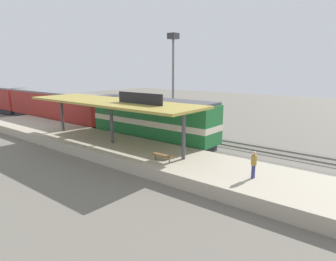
% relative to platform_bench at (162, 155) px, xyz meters
% --- Properties ---
extents(ground_plane, '(120.00, 120.00, 0.00)m').
position_rel_platform_bench_xyz_m(ground_plane, '(8.00, 7.13, -1.34)').
color(ground_plane, '#666056').
extents(track_near, '(3.20, 110.00, 0.16)m').
position_rel_platform_bench_xyz_m(track_near, '(6.00, 7.13, -1.31)').
color(track_near, '#565249').
rests_on(track_near, ground).
extents(track_far, '(3.20, 110.00, 0.16)m').
position_rel_platform_bench_xyz_m(track_far, '(10.60, 7.13, -1.31)').
color(track_far, '#565249').
rests_on(track_far, ground).
extents(platform, '(6.00, 44.00, 0.90)m').
position_rel_platform_bench_xyz_m(platform, '(1.40, 7.13, -0.89)').
color(platform, '#A89E89').
rests_on(platform, ground).
extents(station_canopy, '(5.20, 18.00, 4.70)m').
position_rel_platform_bench_xyz_m(station_canopy, '(1.40, 7.04, 3.19)').
color(station_canopy, '#47474C').
rests_on(station_canopy, platform).
extents(platform_bench, '(0.44, 1.70, 0.50)m').
position_rel_platform_bench_xyz_m(platform_bench, '(0.00, 0.00, 0.00)').
color(platform_bench, '#333338').
rests_on(platform_bench, platform).
extents(locomotive, '(2.93, 14.43, 4.44)m').
position_rel_platform_bench_xyz_m(locomotive, '(6.00, 6.39, 1.07)').
color(locomotive, '#28282D').
rests_on(locomotive, track_near).
extents(passenger_carriage_front, '(2.90, 20.00, 4.24)m').
position_rel_platform_bench_xyz_m(passenger_carriage_front, '(6.00, 24.39, 0.97)').
color(passenger_carriage_front, '#28282D').
rests_on(passenger_carriage_front, track_near).
extents(freight_car, '(2.80, 12.00, 3.54)m').
position_rel_platform_bench_xyz_m(freight_car, '(10.60, 8.61, 0.63)').
color(freight_car, '#28282D').
rests_on(freight_car, track_far).
extents(light_mast, '(1.10, 1.10, 11.70)m').
position_rel_platform_bench_xyz_m(light_mast, '(13.80, 9.76, 7.05)').
color(light_mast, slate).
rests_on(light_mast, ground).
extents(person_waiting, '(0.34, 0.34, 1.71)m').
position_rel_platform_bench_xyz_m(person_waiting, '(0.97, -6.47, 0.51)').
color(person_waiting, navy).
rests_on(person_waiting, platform).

